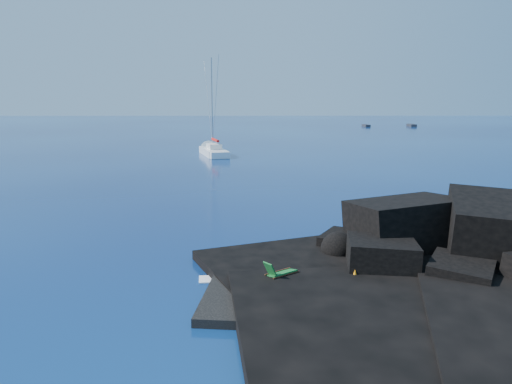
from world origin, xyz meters
TOP-DOWN VIEW (x-y plane):
  - ground at (0.00, 0.00)m, footprint 400.00×400.00m
  - headland at (13.00, 3.00)m, footprint 24.00×24.00m
  - beach at (4.50, 0.50)m, footprint 9.08×6.86m
  - surf_foam at (5.00, 5.00)m, footprint 10.00×8.00m
  - sailboat at (-3.17, 51.58)m, footprint 5.97×13.15m
  - deck_chair at (3.42, 1.77)m, footprint 1.59×1.44m
  - towel at (2.64, 0.73)m, footprint 1.98×1.73m
  - sunbather at (2.64, 0.73)m, footprint 1.67×1.32m
  - marker_cone at (6.54, 1.66)m, footprint 0.35×0.35m
  - distant_boat_a at (34.02, 119.83)m, footprint 1.57×4.32m
  - distant_boat_b at (46.83, 120.39)m, footprint 1.69×4.99m

SIDE VIEW (x-z plane):
  - ground at x=0.00m, z-range 0.00..0.00m
  - headland at x=13.00m, z-range -1.80..1.80m
  - beach at x=4.50m, z-range -0.35..0.35m
  - surf_foam at x=5.00m, z-range -0.03..0.03m
  - sailboat at x=-3.17m, z-range -6.76..6.76m
  - distant_boat_a at x=34.02m, z-range -0.28..0.28m
  - distant_boat_b at x=46.83m, z-range -0.33..0.33m
  - towel at x=2.64m, z-range 0.35..0.40m
  - sunbather at x=2.64m, z-range 0.40..0.63m
  - marker_cone at x=6.54m, z-range 0.35..0.85m
  - deck_chair at x=3.42m, z-range 0.35..1.38m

